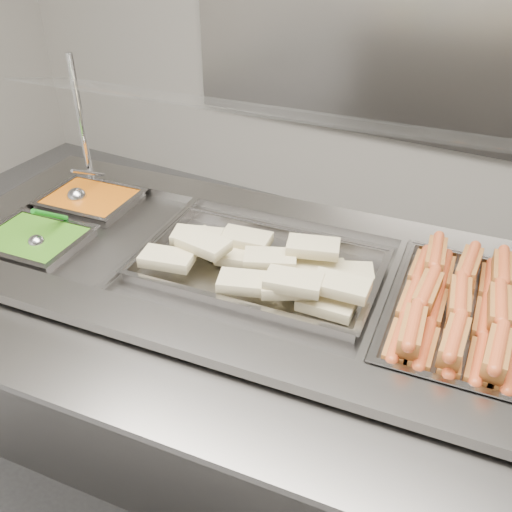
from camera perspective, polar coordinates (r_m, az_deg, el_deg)
The scene contains 12 objects.
back_panel at distance 3.38m, azimuth 17.83°, elevation 20.15°, with size 3.00×0.04×1.20m, color gray.
steam_counter at distance 2.04m, azimuth -1.37°, elevation -11.21°, with size 2.02×1.05×0.93m.
tray_rail at distance 1.42m, azimuth -10.51°, elevation -12.98°, with size 1.88×0.56×0.05m.
sneeze_guard at distance 1.76m, azimuth 1.35°, elevation 13.86°, with size 1.73×0.47×0.46m.
pan_hotdogs at distance 1.66m, azimuth 19.41°, elevation -6.32°, with size 0.41×0.60×0.10m.
pan_wraps at distance 1.74m, azimuth 0.31°, elevation -1.47°, with size 0.74×0.48×0.07m.
pan_beans at distance 2.19m, azimuth -16.09°, elevation 4.64°, with size 0.33×0.28×0.10m.
pan_peas at distance 2.00m, azimuth -21.14°, elevation 0.69°, with size 0.33×0.28×0.10m.
hotdogs_in_buns at distance 1.63m, azimuth 19.72°, elevation -4.94°, with size 0.36×0.56×0.12m.
tortilla_wraps at distance 1.68m, azimuth 1.62°, elevation -1.10°, with size 0.68×0.36×0.10m.
ladle at distance 2.18m, azimuth -17.39°, elevation 5.77°, with size 0.07×0.20×0.15m.
serving_spoon at distance 1.95m, azimuth -20.85°, elevation 1.70°, with size 0.06×0.18×0.15m.
Camera 1 is at (0.65, -0.79, 1.90)m, focal length 40.00 mm.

